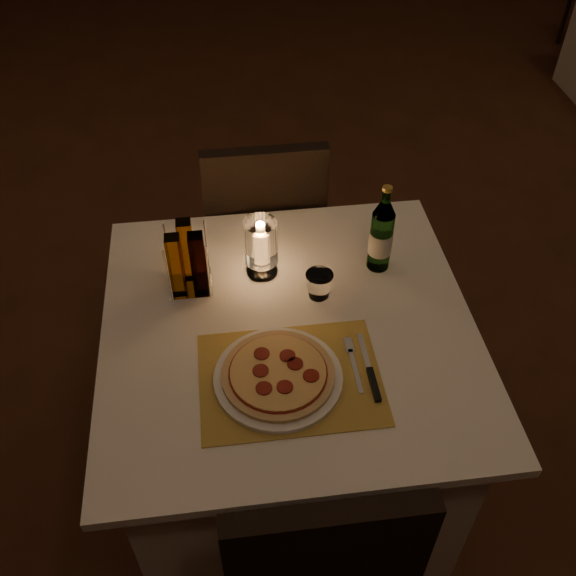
{
  "coord_description": "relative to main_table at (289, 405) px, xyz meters",
  "views": [
    {
      "loc": [
        -0.41,
        -1.95,
        2.02
      ],
      "look_at": [
        -0.26,
        -0.78,
        0.86
      ],
      "focal_mm": 40.0,
      "sensor_mm": 36.0,
      "label": 1
    }
  ],
  "objects": [
    {
      "name": "floor",
      "position": [
        0.26,
        0.8,
        -0.38
      ],
      "size": [
        8.0,
        10.0,
        0.02
      ],
      "primitive_type": "cube",
      "color": "#4A2617",
      "rests_on": "ground"
    },
    {
      "name": "main_table",
      "position": [
        0.0,
        0.0,
        0.0
      ],
      "size": [
        1.0,
        1.0,
        0.74
      ],
      "color": "white",
      "rests_on": "ground"
    },
    {
      "name": "chair_far",
      "position": [
        -0.0,
        0.71,
        0.18
      ],
      "size": [
        0.42,
        0.42,
        0.9
      ],
      "color": "black",
      "rests_on": "ground"
    },
    {
      "name": "placemat",
      "position": [
        -0.02,
        -0.18,
        0.37
      ],
      "size": [
        0.45,
        0.34,
        0.0
      ],
      "primitive_type": "cube",
      "color": "gold",
      "rests_on": "main_table"
    },
    {
      "name": "plate",
      "position": [
        -0.05,
        -0.18,
        0.38
      ],
      "size": [
        0.32,
        0.32,
        0.01
      ],
      "primitive_type": "cylinder",
      "color": "white",
      "rests_on": "placemat"
    },
    {
      "name": "pizza",
      "position": [
        -0.05,
        -0.18,
        0.39
      ],
      "size": [
        0.28,
        0.28,
        0.02
      ],
      "color": "#D8B77F",
      "rests_on": "plate"
    },
    {
      "name": "fork",
      "position": [
        0.14,
        -0.15,
        0.37
      ],
      "size": [
        0.02,
        0.18,
        0.0
      ],
      "color": "silver",
      "rests_on": "placemat"
    },
    {
      "name": "knife",
      "position": [
        0.18,
        -0.21,
        0.37
      ],
      "size": [
        0.02,
        0.22,
        0.01
      ],
      "color": "black",
      "rests_on": "placemat"
    },
    {
      "name": "tumbler",
      "position": [
        0.1,
        0.1,
        0.4
      ],
      "size": [
        0.08,
        0.08,
        0.08
      ],
      "primitive_type": null,
      "color": "white",
      "rests_on": "main_table"
    },
    {
      "name": "water_bottle",
      "position": [
        0.29,
        0.2,
        0.48
      ],
      "size": [
        0.07,
        0.07,
        0.28
      ],
      "color": "#5F9C54",
      "rests_on": "main_table"
    },
    {
      "name": "hurricane_candle",
      "position": [
        -0.05,
        0.22,
        0.47
      ],
      "size": [
        0.1,
        0.1,
        0.18
      ],
      "color": "white",
      "rests_on": "main_table"
    },
    {
      "name": "cruet_caddy",
      "position": [
        -0.26,
        0.18,
        0.46
      ],
      "size": [
        0.12,
        0.12,
        0.21
      ],
      "color": "white",
      "rests_on": "main_table"
    }
  ]
}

